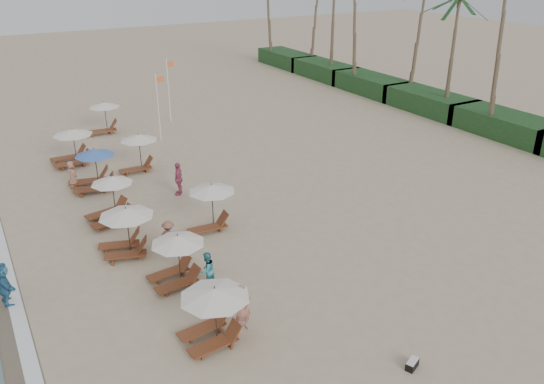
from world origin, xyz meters
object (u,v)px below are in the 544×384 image
lounger_station_4 (92,172)px  beachgoer_far_a (179,178)px  lounger_station_5 (70,147)px  beachgoer_mid_b (169,237)px  lounger_station_0 (211,312)px  waterline_walker (4,284)px  inland_station_2 (103,116)px  beachgoer_far_b (72,174)px  lounger_station_1 (175,258)px  beachgoer_mid_a (207,270)px  lounger_station_2 (124,229)px  duffel_bag (412,364)px  flag_pole_near (158,104)px  inland_station_1 (137,149)px  inland_station_0 (210,202)px  beachgoer_near (243,308)px  lounger_station_3 (109,202)px

lounger_station_4 → beachgoer_far_a: lounger_station_4 is taller
lounger_station_4 → beachgoer_far_a: bearing=-38.4°
lounger_station_5 → beachgoer_mid_b: 13.48m
lounger_station_0 → beachgoer_mid_b: lounger_station_0 is taller
lounger_station_4 → waterline_walker: (-5.45, -9.37, -0.16)m
inland_station_2 → beachgoer_far_b: 10.02m
lounger_station_4 → beachgoer_mid_b: 8.87m
lounger_station_1 → beachgoer_mid_a: lounger_station_1 is taller
lounger_station_2 → lounger_station_5: lounger_station_5 is taller
lounger_station_2 → beachgoer_far_a: 6.53m
beachgoer_mid_a → duffel_bag: (3.75, -7.58, -0.60)m
lounger_station_2 → beachgoer_mid_b: 1.95m
inland_station_2 → lounger_station_1: bearing=-96.9°
lounger_station_0 → lounger_station_1: bearing=86.8°
flag_pole_near → lounger_station_4: bearing=-134.7°
waterline_walker → lounger_station_2: bearing=-81.2°
lounger_station_0 → flag_pole_near: 22.29m
duffel_bag → lounger_station_4: bearing=105.2°
beachgoer_mid_a → flag_pole_near: (4.60, 18.34, 1.84)m
inland_station_1 → beachgoer_mid_b: 10.34m
inland_station_0 → inland_station_1: 9.13m
inland_station_0 → beachgoer_near: size_ratio=1.44×
lounger_station_0 → inland_station_1: (2.68, 16.60, 0.20)m
lounger_station_5 → inland_station_1: size_ratio=1.04×
beachgoer_far_b → inland_station_2: bearing=0.7°
waterline_walker → duffel_bag: bearing=-140.9°
lounger_station_5 → beachgoer_far_a: (4.09, -7.72, -0.18)m
lounger_station_2 → inland_station_0: 4.19m
lounger_station_1 → lounger_station_3: lounger_station_3 is taller
inland_station_1 → beachgoer_mid_b: bearing=-100.2°
lounger_station_2 → flag_pole_near: 15.74m
inland_station_0 → inland_station_2: 17.64m
lounger_station_3 → lounger_station_5: lounger_station_3 is taller
lounger_station_0 → beachgoer_far_b: lounger_station_0 is taller
waterline_walker → beachgoer_mid_b: bearing=-92.3°
lounger_station_0 → lounger_station_4: (-0.38, 15.22, -0.16)m
lounger_station_5 → beachgoer_far_a: size_ratio=1.48×
inland_station_1 → waterline_walker: size_ratio=1.52×
lounger_station_0 → waterline_walker: size_ratio=1.43×
inland_station_1 → beachgoer_mid_a: bearing=-96.2°
lounger_station_4 → inland_station_1: bearing=24.3°
beachgoer_mid_b → beachgoer_far_b: beachgoer_far_b is taller
lounger_station_0 → duffel_bag: 6.75m
lounger_station_4 → beachgoer_mid_a: size_ratio=1.82×
inland_station_1 → beachgoer_far_b: (-3.97, -0.63, -0.60)m
inland_station_1 → duffel_bag: size_ratio=4.50×
beachgoer_far_b → lounger_station_0: bearing=-150.8°
inland_station_0 → beachgoer_far_a: bearing=87.6°
inland_station_0 → beachgoer_mid_a: 4.88m
beachgoer_mid_b → beachgoer_far_b: size_ratio=0.96×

